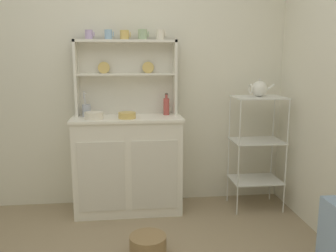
{
  "coord_description": "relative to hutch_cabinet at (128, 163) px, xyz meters",
  "views": [
    {
      "loc": [
        0.05,
        -1.9,
        1.44
      ],
      "look_at": [
        0.39,
        1.12,
        0.86
      ],
      "focal_mm": 38.38,
      "sensor_mm": 36.0,
      "label": 1
    }
  ],
  "objects": [
    {
      "name": "hutch_cabinet",
      "position": [
        0.0,
        0.0,
        0.0
      ],
      "size": [
        1.01,
        0.45,
        0.91
      ],
      "color": "white",
      "rests_on": "ground"
    },
    {
      "name": "cup_lilac_0",
      "position": [
        -0.33,
        0.12,
        1.18
      ],
      "size": [
        0.08,
        0.07,
        0.09
      ],
      "color": "#B79ECC",
      "rests_on": "hutch_shelf_unit"
    },
    {
      "name": "floor_basket",
      "position": [
        0.13,
        -0.85,
        -0.38
      ],
      "size": [
        0.27,
        0.27,
        0.16
      ],
      "primitive_type": "cylinder",
      "color": "#93754C",
      "rests_on": "ground"
    },
    {
      "name": "cup_sky_1",
      "position": [
        -0.15,
        0.12,
        1.18
      ],
      "size": [
        0.08,
        0.07,
        0.09
      ],
      "color": "#8EB2D1",
      "rests_on": "hutch_shelf_unit"
    },
    {
      "name": "bowl_floral_medium",
      "position": [
        0.0,
        -0.07,
        0.47
      ],
      "size": [
        0.16,
        0.16,
        0.05
      ],
      "primitive_type": "cylinder",
      "color": "#DBB760",
      "rests_on": "hutch_cabinet"
    },
    {
      "name": "wall_back",
      "position": [
        -0.04,
        0.26,
        0.78
      ],
      "size": [
        3.84,
        0.05,
        2.5
      ],
      "primitive_type": "cube",
      "color": "silver",
      "rests_on": "ground"
    },
    {
      "name": "hutch_shelf_unit",
      "position": [
        -0.0,
        0.16,
        0.85
      ],
      "size": [
        0.94,
        0.18,
        0.7
      ],
      "color": "silver",
      "rests_on": "hutch_cabinet"
    },
    {
      "name": "bowl_mixing_large",
      "position": [
        -0.29,
        -0.07,
        0.47
      ],
      "size": [
        0.17,
        0.17,
        0.06
      ],
      "primitive_type": "cylinder",
      "color": "silver",
      "rests_on": "hutch_cabinet"
    },
    {
      "name": "cup_cream_4",
      "position": [
        0.32,
        0.12,
        1.19
      ],
      "size": [
        0.09,
        0.07,
        0.09
      ],
      "color": "silver",
      "rests_on": "hutch_shelf_unit"
    },
    {
      "name": "utensil_jar",
      "position": [
        -0.37,
        0.08,
        0.5
      ],
      "size": [
        0.08,
        0.08,
        0.24
      ],
      "color": "#B2B7C6",
      "rests_on": "hutch_cabinet"
    },
    {
      "name": "porcelain_teapot",
      "position": [
        1.22,
        -0.07,
        0.69
      ],
      "size": [
        0.24,
        0.15,
        0.17
      ],
      "color": "white",
      "rests_on": "bakers_rack"
    },
    {
      "name": "cup_sage_3",
      "position": [
        0.16,
        0.12,
        1.19
      ],
      "size": [
        0.1,
        0.08,
        0.09
      ],
      "color": "#9EB78E",
      "rests_on": "hutch_shelf_unit"
    },
    {
      "name": "cup_gold_2",
      "position": [
        -0.01,
        0.12,
        1.18
      ],
      "size": [
        0.1,
        0.08,
        0.08
      ],
      "color": "#DBB760",
      "rests_on": "hutch_shelf_unit"
    },
    {
      "name": "bakers_rack",
      "position": [
        1.22,
        -0.07,
        0.22
      ],
      "size": [
        0.47,
        0.35,
        1.09
      ],
      "color": "silver",
      "rests_on": "ground"
    },
    {
      "name": "jam_bottle",
      "position": [
        0.37,
        0.09,
        0.53
      ],
      "size": [
        0.06,
        0.06,
        0.2
      ],
      "color": "#B74C47",
      "rests_on": "hutch_cabinet"
    }
  ]
}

